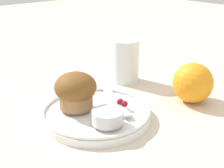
# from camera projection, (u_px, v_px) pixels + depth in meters

# --- Properties ---
(ground_plane) EXTENTS (3.00, 3.00, 0.00)m
(ground_plane) POSITION_uv_depth(u_px,v_px,m) (98.00, 115.00, 0.60)
(ground_plane) COLOR beige
(plate) EXTENTS (0.21, 0.21, 0.02)m
(plate) POSITION_uv_depth(u_px,v_px,m) (96.00, 114.00, 0.59)
(plate) COLOR white
(plate) RESTS_ON ground_plane
(muffin) EXTENTS (0.08, 0.08, 0.07)m
(muffin) POSITION_uv_depth(u_px,v_px,m) (76.00, 90.00, 0.58)
(muffin) COLOR #9E7047
(muffin) RESTS_ON plate
(cream_ramekin) EXTENTS (0.05, 0.05, 0.02)m
(cream_ramekin) POSITION_uv_depth(u_px,v_px,m) (107.00, 116.00, 0.53)
(cream_ramekin) COLOR silver
(cream_ramekin) RESTS_ON plate
(berry_pair) EXTENTS (0.03, 0.01, 0.01)m
(berry_pair) POSITION_uv_depth(u_px,v_px,m) (122.00, 103.00, 0.59)
(berry_pair) COLOR maroon
(berry_pair) RESTS_ON plate
(butter_knife) EXTENTS (0.15, 0.07, 0.00)m
(butter_knife) POSITION_uv_depth(u_px,v_px,m) (115.00, 99.00, 0.62)
(butter_knife) COLOR #B7B7BC
(butter_knife) RESTS_ON plate
(orange_fruit) EXTENTS (0.08, 0.08, 0.08)m
(orange_fruit) POSITION_uv_depth(u_px,v_px,m) (193.00, 83.00, 0.64)
(orange_fruit) COLOR orange
(orange_fruit) RESTS_ON ground_plane
(juice_glass) EXTENTS (0.07, 0.07, 0.10)m
(juice_glass) POSITION_uv_depth(u_px,v_px,m) (125.00, 61.00, 0.75)
(juice_glass) COLOR silver
(juice_glass) RESTS_ON ground_plane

